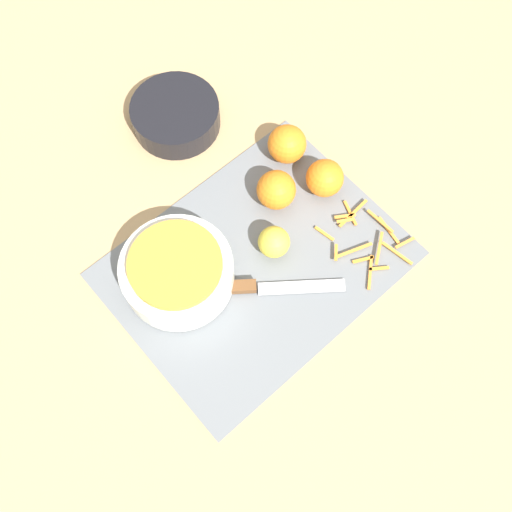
{
  "coord_description": "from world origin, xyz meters",
  "views": [
    {
      "loc": [
        -0.26,
        -0.29,
        0.96
      ],
      "look_at": [
        0.0,
        0.0,
        0.04
      ],
      "focal_mm": 42.0,
      "sensor_mm": 36.0,
      "label": 1
    }
  ],
  "objects_px": {
    "bowl_speckled": "(177,271)",
    "orange_left": "(276,190)",
    "lemon": "(272,240)",
    "orange_right": "(325,178)",
    "knife": "(242,289)",
    "bowl_dark": "(176,115)",
    "orange_back": "(287,144)"
  },
  "relations": [
    {
      "from": "bowl_speckled",
      "to": "orange_left",
      "type": "bearing_deg",
      "value": 1.42
    },
    {
      "from": "bowl_speckled",
      "to": "lemon",
      "type": "xyz_separation_m",
      "value": [
        0.16,
        -0.06,
        -0.01
      ]
    },
    {
      "from": "orange_right",
      "to": "knife",
      "type": "bearing_deg",
      "value": -167.68
    },
    {
      "from": "bowl_speckled",
      "to": "knife",
      "type": "distance_m",
      "value": 0.11
    },
    {
      "from": "lemon",
      "to": "orange_left",
      "type": "bearing_deg",
      "value": 43.7
    },
    {
      "from": "bowl_speckled",
      "to": "knife",
      "type": "relative_size",
      "value": 0.87
    },
    {
      "from": "bowl_speckled",
      "to": "bowl_dark",
      "type": "relative_size",
      "value": 1.13
    },
    {
      "from": "bowl_dark",
      "to": "orange_back",
      "type": "distance_m",
      "value": 0.22
    },
    {
      "from": "knife",
      "to": "lemon",
      "type": "xyz_separation_m",
      "value": [
        0.09,
        0.03,
        0.02
      ]
    },
    {
      "from": "bowl_dark",
      "to": "orange_back",
      "type": "relative_size",
      "value": 2.34
    },
    {
      "from": "orange_left",
      "to": "orange_back",
      "type": "relative_size",
      "value": 0.99
    },
    {
      "from": "bowl_speckled",
      "to": "lemon",
      "type": "bearing_deg",
      "value": -20.56
    },
    {
      "from": "bowl_dark",
      "to": "orange_left",
      "type": "relative_size",
      "value": 2.38
    },
    {
      "from": "bowl_speckled",
      "to": "orange_back",
      "type": "relative_size",
      "value": 2.64
    },
    {
      "from": "knife",
      "to": "lemon",
      "type": "bearing_deg",
      "value": 54.55
    },
    {
      "from": "lemon",
      "to": "bowl_speckled",
      "type": "bearing_deg",
      "value": 159.44
    },
    {
      "from": "orange_right",
      "to": "orange_back",
      "type": "relative_size",
      "value": 0.96
    },
    {
      "from": "orange_right",
      "to": "orange_back",
      "type": "height_order",
      "value": "orange_back"
    },
    {
      "from": "orange_right",
      "to": "orange_left",
      "type": "bearing_deg",
      "value": 154.37
    },
    {
      "from": "bowl_speckled",
      "to": "orange_back",
      "type": "height_order",
      "value": "bowl_speckled"
    },
    {
      "from": "lemon",
      "to": "orange_right",
      "type": "bearing_deg",
      "value": 9.95
    },
    {
      "from": "orange_right",
      "to": "lemon",
      "type": "distance_m",
      "value": 0.15
    },
    {
      "from": "knife",
      "to": "bowl_dark",
      "type": "bearing_deg",
      "value": 107.48
    },
    {
      "from": "bowl_dark",
      "to": "lemon",
      "type": "distance_m",
      "value": 0.32
    },
    {
      "from": "orange_left",
      "to": "orange_back",
      "type": "bearing_deg",
      "value": 36.21
    },
    {
      "from": "orange_left",
      "to": "lemon",
      "type": "distance_m",
      "value": 0.09
    },
    {
      "from": "orange_left",
      "to": "orange_right",
      "type": "distance_m",
      "value": 0.09
    },
    {
      "from": "bowl_dark",
      "to": "knife",
      "type": "relative_size",
      "value": 0.77
    },
    {
      "from": "knife",
      "to": "orange_left",
      "type": "distance_m",
      "value": 0.19
    },
    {
      "from": "orange_left",
      "to": "orange_back",
      "type": "xyz_separation_m",
      "value": [
        0.08,
        0.06,
        0.0
      ]
    },
    {
      "from": "orange_left",
      "to": "orange_right",
      "type": "xyz_separation_m",
      "value": [
        0.08,
        -0.04,
        -0.0
      ]
    },
    {
      "from": "bowl_dark",
      "to": "knife",
      "type": "distance_m",
      "value": 0.37
    }
  ]
}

